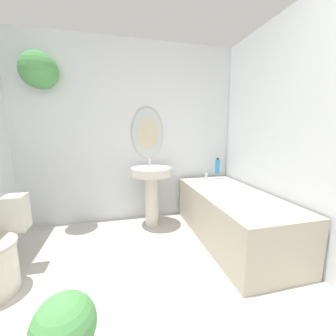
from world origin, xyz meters
name	(u,v)px	position (x,y,z in m)	size (l,w,h in m)	color
wall_back	(121,127)	(-0.13, 2.54, 1.30)	(3.00, 0.40, 2.40)	silver
wall_right	(300,135)	(1.47, 1.26, 1.20)	(0.06, 2.65, 2.40)	silver
pedestal_sink	(151,184)	(0.22, 2.23, 0.56)	(0.52, 0.52, 0.88)	beige
bathtub	(231,215)	(1.05, 1.66, 0.29)	(0.74, 1.64, 0.63)	#B2A893
shampoo_bottle	(217,166)	(1.20, 2.34, 0.74)	(0.07, 0.07, 0.23)	#2D84C6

